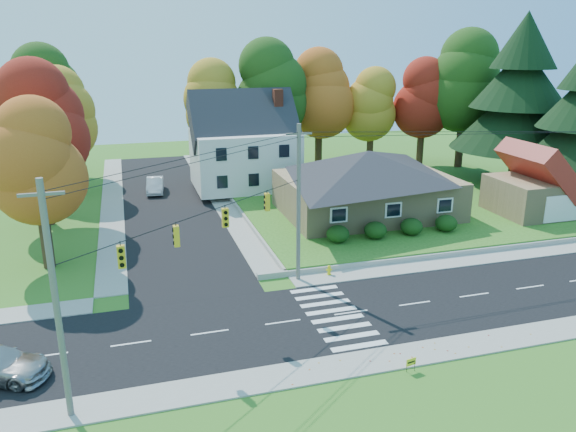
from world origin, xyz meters
The scene contains 25 objects.
ground centered at (0.00, 0.00, 0.00)m, with size 120.00×120.00×0.00m, color #3D7923.
road_main centered at (0.00, 0.00, 0.01)m, with size 90.00×8.00×0.02m, color black.
road_cross centered at (-8.00, 26.00, 0.01)m, with size 8.00×44.00×0.02m, color black.
sidewalk_north centered at (0.00, 5.00, 0.04)m, with size 90.00×2.00×0.08m, color #9C9A90.
sidewalk_south centered at (0.00, -5.00, 0.04)m, with size 90.00×2.00×0.08m, color #9C9A90.
lawn centered at (13.00, 21.00, 0.25)m, with size 30.00×30.00×0.50m, color #3D7923.
ranch_house centered at (8.00, 16.00, 3.27)m, with size 14.60×10.60×5.40m.
colonial_house centered at (0.04, 28.00, 4.58)m, with size 10.40×8.40×9.60m.
garage centered at (22.00, 11.99, 2.84)m, with size 7.30×6.30×4.60m.
hedge_row centered at (7.50, 9.80, 1.14)m, with size 10.70×1.70×1.27m.
traffic_infrastructure centered at (-0.15, 1.35, 5.15)m, with size 38.10×10.66×10.00m.
tree_lot_0 centered at (-2.00, 34.00, 8.31)m, with size 6.72×6.72×12.51m.
tree_lot_1 centered at (4.00, 33.00, 9.61)m, with size 7.84×7.84×14.60m.
tree_lot_2 centered at (10.00, 34.00, 8.96)m, with size 7.28×7.28×13.56m.
tree_lot_3 centered at (16.00, 33.00, 7.65)m, with size 6.16×6.16×11.47m.
tree_lot_4 centered at (22.00, 32.00, 8.31)m, with size 6.72×6.72×12.51m.
tree_lot_5 centered at (26.00, 30.00, 10.27)m, with size 8.40×8.40×15.64m.
conifer_east_a centered at (27.00, 22.00, 9.39)m, with size 12.80×12.80×16.96m.
tree_west_0 centered at (-17.00, 12.00, 7.15)m, with size 6.16×6.16×11.47m.
tree_west_1 centered at (-18.00, 22.00, 8.46)m, with size 7.28×7.28×13.56m.
tree_west_2 centered at (-17.00, 32.00, 7.81)m, with size 6.72×6.72×12.51m.
tree_west_3 centered at (-19.00, 40.00, 9.11)m, with size 7.84×7.84×14.60m.
white_car centered at (-8.83, 29.91, 0.77)m, with size 1.58×4.53×1.49m, color silver.
fire_hydrant centered at (0.65, 5.30, 0.34)m, with size 0.41×0.32×0.71m.
yard_sign centered at (0.38, -6.23, 0.49)m, with size 0.54×0.14×0.68m.
Camera 1 is at (-11.50, -26.36, 14.68)m, focal length 35.00 mm.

